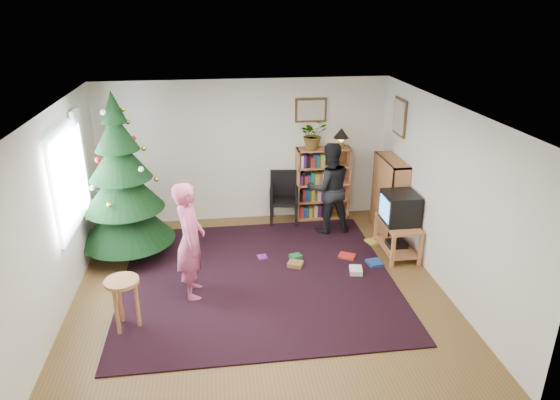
{
  "coord_description": "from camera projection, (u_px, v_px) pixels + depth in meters",
  "views": [
    {
      "loc": [
        -0.52,
        -5.89,
        3.72
      ],
      "look_at": [
        0.35,
        0.54,
        1.1
      ],
      "focal_mm": 32.0,
      "sensor_mm": 36.0,
      "label": 1
    }
  ],
  "objects": [
    {
      "name": "wall_front",
      "position": [
        287.0,
        322.0,
        4.11
      ],
      "size": [
        5.0,
        0.02,
        2.5
      ],
      "primitive_type": "cube",
      "color": "silver",
      "rests_on": "floor"
    },
    {
      "name": "bookshelf_right",
      "position": [
        389.0,
        195.0,
        8.36
      ],
      "size": [
        0.3,
        0.95,
        1.3
      ],
      "rotation": [
        0.0,
        0.0,
        1.57
      ],
      "color": "#B26A3F",
      "rests_on": "floor"
    },
    {
      "name": "armchair",
      "position": [
        283.0,
        195.0,
        8.88
      ],
      "size": [
        0.56,
        0.57,
        0.9
      ],
      "rotation": [
        0.0,
        0.0,
        -0.15
      ],
      "color": "black",
      "rests_on": "rug"
    },
    {
      "name": "tv_stand",
      "position": [
        397.0,
        235.0,
        7.73
      ],
      "size": [
        0.48,
        0.86,
        0.55
      ],
      "color": "#B26A3F",
      "rests_on": "floor"
    },
    {
      "name": "picture_right",
      "position": [
        400.0,
        117.0,
        8.06
      ],
      "size": [
        0.03,
        0.5,
        0.6
      ],
      "color": "#4C3319",
      "rests_on": "wall_right"
    },
    {
      "name": "window_pane",
      "position": [
        67.0,
        181.0,
        6.56
      ],
      "size": [
        0.04,
        1.2,
        1.4
      ],
      "primitive_type": "cube",
      "color": "silver",
      "rests_on": "wall_left"
    },
    {
      "name": "floor",
      "position": [
        260.0,
        290.0,
        6.87
      ],
      "size": [
        5.0,
        5.0,
        0.0
      ],
      "primitive_type": "plane",
      "color": "brown",
      "rests_on": "ground"
    },
    {
      "name": "crt_tv",
      "position": [
        400.0,
        208.0,
        7.56
      ],
      "size": [
        0.5,
        0.53,
        0.47
      ],
      "color": "black",
      "rests_on": "tv_stand"
    },
    {
      "name": "stool",
      "position": [
        123.0,
        291.0,
        5.89
      ],
      "size": [
        0.4,
        0.4,
        0.67
      ],
      "color": "#B26A3F",
      "rests_on": "floor"
    },
    {
      "name": "wall_left",
      "position": [
        55.0,
        217.0,
        6.09
      ],
      "size": [
        0.02,
        5.0,
        2.5
      ],
      "primitive_type": "cube",
      "color": "silver",
      "rests_on": "floor"
    },
    {
      "name": "floor_clutter",
      "position": [
        329.0,
        258.0,
        7.63
      ],
      "size": [
        2.05,
        1.11,
        0.08
      ],
      "color": "#A51E19",
      "rests_on": "rug"
    },
    {
      "name": "christmas_tree",
      "position": [
        123.0,
        191.0,
        7.41
      ],
      "size": [
        1.41,
        1.41,
        2.56
      ],
      "rotation": [
        0.0,
        0.0,
        0.13
      ],
      "color": "#3F2816",
      "rests_on": "rug"
    },
    {
      "name": "person_standing",
      "position": [
        190.0,
        241.0,
        6.48
      ],
      "size": [
        0.41,
        0.6,
        1.61
      ],
      "primitive_type": "imported",
      "rotation": [
        0.0,
        0.0,
        1.61
      ],
      "color": "#BB4A6E",
      "rests_on": "rug"
    },
    {
      "name": "potted_plant",
      "position": [
        313.0,
        134.0,
        8.58
      ],
      "size": [
        0.59,
        0.56,
        0.52
      ],
      "primitive_type": "imported",
      "rotation": [
        0.0,
        0.0,
        0.4
      ],
      "color": "gray",
      "rests_on": "bookshelf_back"
    },
    {
      "name": "bookshelf_back",
      "position": [
        323.0,
        182.0,
        8.95
      ],
      "size": [
        0.95,
        0.3,
        1.3
      ],
      "color": "#B26A3F",
      "rests_on": "floor"
    },
    {
      "name": "table_lamp",
      "position": [
        341.0,
        135.0,
        8.66
      ],
      "size": [
        0.26,
        0.26,
        0.35
      ],
      "color": "#A57F33",
      "rests_on": "bookshelf_back"
    },
    {
      "name": "wall_back",
      "position": [
        245.0,
        151.0,
        8.7
      ],
      "size": [
        5.0,
        0.02,
        2.5
      ],
      "primitive_type": "cube",
      "color": "silver",
      "rests_on": "floor"
    },
    {
      "name": "picture_back",
      "position": [
        311.0,
        110.0,
        8.56
      ],
      "size": [
        0.55,
        0.03,
        0.42
      ],
      "color": "#4C3319",
      "rests_on": "wall_back"
    },
    {
      "name": "wall_right",
      "position": [
        443.0,
        197.0,
        6.72
      ],
      "size": [
        0.02,
        5.0,
        2.5
      ],
      "primitive_type": "cube",
      "color": "silver",
      "rests_on": "floor"
    },
    {
      "name": "person_by_chair",
      "position": [
        329.0,
        188.0,
        8.33
      ],
      "size": [
        0.81,
        0.66,
        1.57
      ],
      "primitive_type": "imported",
      "rotation": [
        0.0,
        0.0,
        3.23
      ],
      "color": "black",
      "rests_on": "rug"
    },
    {
      "name": "ceiling",
      "position": [
        257.0,
        110.0,
        5.94
      ],
      "size": [
        5.0,
        5.0,
        0.0
      ],
      "primitive_type": "plane",
      "rotation": [
        3.14,
        0.0,
        0.0
      ],
      "color": "white",
      "rests_on": "wall_back"
    },
    {
      "name": "curtain",
      "position": [
        82.0,
        165.0,
        7.2
      ],
      "size": [
        0.06,
        0.35,
        1.6
      ],
      "primitive_type": "cube",
      "color": "white",
      "rests_on": "wall_left"
    },
    {
      "name": "rug",
      "position": [
        258.0,
        278.0,
        7.15
      ],
      "size": [
        3.8,
        3.6,
        0.02
      ],
      "primitive_type": "cube",
      "color": "black",
      "rests_on": "floor"
    }
  ]
}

